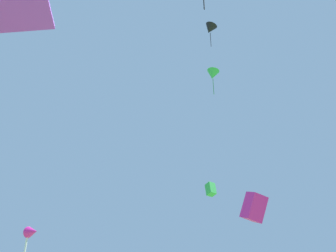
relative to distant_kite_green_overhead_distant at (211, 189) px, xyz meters
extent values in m
cube|color=green|center=(0.00, 0.00, 0.00)|extent=(1.14, 1.13, 1.32)
cone|color=green|center=(3.64, -6.57, 7.52)|extent=(1.54, 1.48, 1.03)
cylinder|color=#237931|center=(3.64, -6.57, 6.40)|extent=(0.04, 0.04, 1.46)
cone|color=black|center=(4.29, -8.09, 10.87)|extent=(1.45, 1.31, 1.22)
cylinder|color=black|center=(4.29, -8.09, 9.80)|extent=(0.04, 0.04, 1.39)
cube|color=#DB2393|center=(7.55, -11.83, -4.72)|extent=(1.55, 1.18, 1.65)
cone|color=#DB2393|center=(6.46, -23.89, -7.37)|extent=(0.28, 0.24, 0.24)
camera|label=1|loc=(12.86, -28.93, -8.52)|focal=37.30mm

